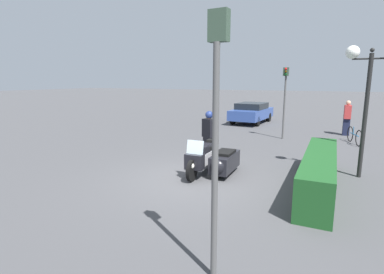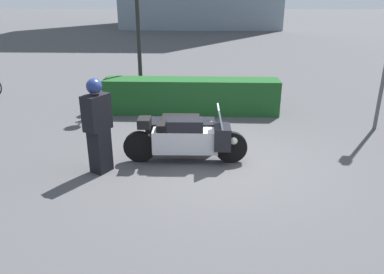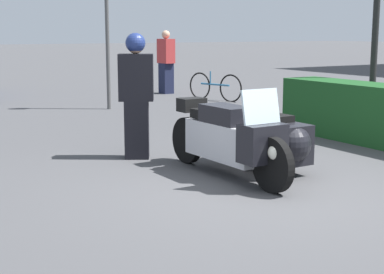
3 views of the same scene
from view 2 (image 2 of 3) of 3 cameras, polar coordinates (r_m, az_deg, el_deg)
The scene contains 4 objects.
ground_plane at distance 7.49m, azimuth 4.27°, elevation -3.85°, with size 160.00×160.00×0.00m, color #424244.
police_motorcycle at distance 7.64m, azimuth -0.65°, elevation 0.46°, with size 2.44×1.19×1.15m.
officer_rider at distance 6.98m, azimuth -14.17°, elevation 1.94°, with size 0.49×0.56×1.77m.
hedge_bush_curbside at distance 10.46m, azimuth -0.11°, elevation 6.26°, with size 4.81×0.76×0.95m, color #19471E.
Camera 2 is at (-0.29, -6.79, 3.14)m, focal length 35.00 mm.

